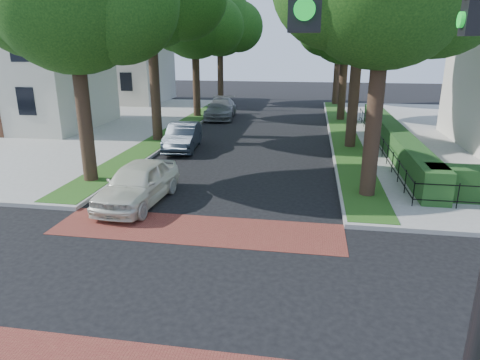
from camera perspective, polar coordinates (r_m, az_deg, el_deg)
name	(u,v)px	position (r m, az deg, el deg)	size (l,w,h in m)	color
ground	(163,284)	(10.67, -10.28, -13.48)	(120.00, 120.00, 0.00)	black
crosswalk_far	(197,229)	(13.37, -5.74, -6.57)	(9.00, 2.20, 0.01)	maroon
grass_strip_ne	(343,132)	(28.24, 13.58, 6.26)	(1.60, 29.80, 0.02)	#1C4D16
grass_strip_nw	(180,127)	(29.47, -7.98, 7.04)	(1.60, 29.80, 0.02)	#1C4D16
tree_right_far	(348,23)	(32.90, 14.24, 19.58)	(7.25, 6.23, 9.74)	black
tree_right_back	(341,24)	(41.89, 13.33, 19.59)	(7.50, 6.45, 10.20)	black
tree_left_far	(196,22)	(33.95, -5.82, 20.28)	(7.00, 6.02, 9.86)	black
tree_left_back	(221,23)	(42.73, -2.50, 20.16)	(7.75, 6.66, 10.44)	black
hedge_main_road	(393,137)	(24.42, 19.69, 5.43)	(1.00, 18.00, 1.20)	#18471C
fence_main_road	(377,139)	(24.32, 17.80, 5.21)	(0.06, 18.00, 0.90)	black
house_left_near	(24,52)	(32.53, -26.87, 15.02)	(10.00, 9.00, 10.14)	beige
house_left_far	(117,50)	(44.70, -16.13, 16.37)	(10.00, 9.00, 10.14)	beige
parked_car_front	(138,183)	(15.64, -13.48, -0.41)	(1.78, 4.43, 1.51)	silver
parked_car_middle	(183,137)	(23.47, -7.64, 5.75)	(1.51, 4.33, 1.43)	#202931
parked_car_rear	(221,109)	(33.60, -2.58, 9.50)	(2.12, 5.21, 1.51)	slate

